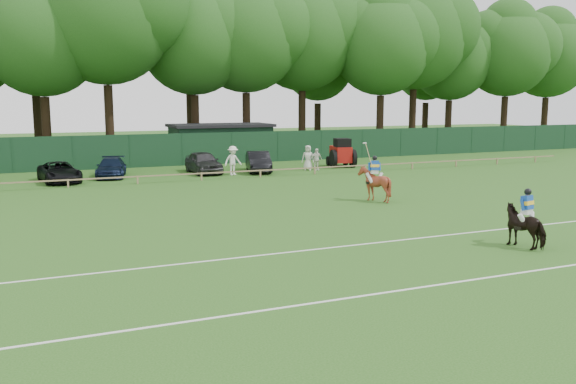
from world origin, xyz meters
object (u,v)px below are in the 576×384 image
spectator_mid (316,159)px  horse_chestnut (374,184)px  utility_shed (221,142)px  suv_black (59,172)px  spectator_right (308,158)px  hatch_grey (203,162)px  estate_black (258,162)px  sedan_navy (111,168)px  spectator_left (233,161)px  tractor (341,153)px  horse_dark (526,226)px

spectator_mid → horse_chestnut: bearing=-105.0°
spectator_mid → utility_shed: 10.75m
suv_black → utility_shed: utility_shed is taller
horse_chestnut → spectator_right: bearing=-82.0°
horse_chestnut → hatch_grey: size_ratio=0.39×
suv_black → estate_black: (13.24, 0.12, 0.09)m
sedan_navy → spectator_left: size_ratio=2.21×
tractor → spectator_right: bearing=-152.0°
utility_shed → spectator_mid: bearing=-67.3°
horse_dark → horse_chestnut: (0.19, 10.41, 0.15)m
horse_chestnut → hatch_grey: bearing=-52.9°
horse_chestnut → hatch_grey: 15.51m
spectator_left → hatch_grey: bearing=120.8°
horse_chestnut → horse_dark: bearing=108.1°
suv_black → spectator_right: bearing=-8.9°
hatch_grey → spectator_left: (1.56, -1.78, 0.22)m
spectator_right → spectator_mid: bearing=4.0°
spectator_left → horse_dark: bearing=-93.1°
horse_chestnut → spectator_right: spectator_right is taller
horse_dark → utility_shed: 33.56m
estate_black → spectator_mid: 4.26m
hatch_grey → spectator_mid: 8.13m
horse_dark → spectator_right: bearing=-111.0°
hatch_grey → spectator_mid: bearing=-11.4°
hatch_grey → horse_chestnut: bearing=-72.8°
horse_dark → suv_black: (-14.04, 24.27, -0.11)m
estate_black → spectator_left: size_ratio=2.22×
spectator_right → tractor: size_ratio=0.63×
spectator_left → tractor: bearing=-1.1°
horse_chestnut → spectator_mid: 13.63m
suv_black → utility_shed: size_ratio=0.54×
horse_dark → spectator_mid: 23.90m
suv_black → spectator_right: size_ratio=2.50×
hatch_grey → tractor: 10.72m
horse_dark → sedan_navy: size_ratio=0.40×
horse_dark → sedan_navy: 27.68m
estate_black → utility_shed: bearing=104.4°
estate_black → spectator_left: 2.45m
horse_dark → spectator_left: size_ratio=0.88×
spectator_mid → spectator_right: bearing=152.1°
horse_dark → suv_black: size_ratio=0.39×
spectator_left → tractor: 9.27m
horse_chestnut → utility_shed: utility_shed is taller
spectator_left → utility_shed: bearing=66.8°
horse_chestnut → utility_shed: bearing=-68.6°
suv_black → tractor: size_ratio=1.58×
sedan_navy → spectator_mid: size_ratio=2.75×
spectator_right → tractor: tractor is taller
estate_black → spectator_mid: (4.20, -0.73, 0.07)m
sedan_navy → estate_black: (9.96, -1.12, 0.09)m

